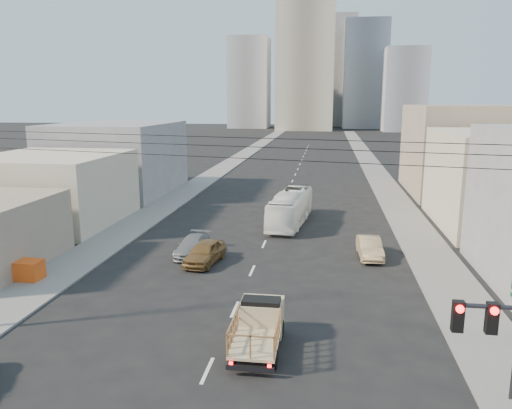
% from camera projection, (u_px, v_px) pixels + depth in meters
% --- Properties ---
extents(ground, '(420.00, 420.00, 0.00)m').
position_uv_depth(ground, '(194.00, 400.00, 17.90)').
color(ground, black).
rests_on(ground, ground).
extents(sidewalk_left, '(3.50, 180.00, 0.12)m').
position_uv_depth(sidewalk_left, '(233.00, 161.00, 87.34)').
color(sidewalk_left, slate).
rests_on(sidewalk_left, ground).
extents(sidewalk_right, '(3.50, 180.00, 0.12)m').
position_uv_depth(sidewalk_right, '(370.00, 164.00, 84.09)').
color(sidewalk_right, slate).
rests_on(sidewalk_right, ground).
extents(lane_dashes, '(0.15, 104.00, 0.01)m').
position_uv_depth(lane_dashes, '(294.00, 178.00, 69.25)').
color(lane_dashes, silver).
rests_on(lane_dashes, ground).
extents(flatbed_pickup, '(1.95, 4.41, 1.90)m').
position_uv_depth(flatbed_pickup, '(259.00, 324.00, 21.46)').
color(flatbed_pickup, tan).
rests_on(flatbed_pickup, ground).
extents(city_bus, '(3.44, 10.24, 2.80)m').
position_uv_depth(city_bus, '(291.00, 208.00, 43.15)').
color(city_bus, white).
rests_on(city_bus, ground).
extents(sedan_brown, '(2.34, 4.53, 1.47)m').
position_uv_depth(sedan_brown, '(205.00, 252.00, 32.78)').
color(sedan_brown, brown).
rests_on(sedan_brown, ground).
extents(sedan_tan, '(1.69, 4.26, 1.38)m').
position_uv_depth(sedan_tan, '(370.00, 248.00, 34.03)').
color(sedan_tan, tan).
rests_on(sedan_tan, ground).
extents(sedan_grey, '(1.92, 4.47, 1.28)m').
position_uv_depth(sedan_grey, '(193.00, 246.00, 34.58)').
color(sedan_grey, slate).
rests_on(sedan_grey, ground).
extents(overhead_wires, '(23.01, 5.02, 0.72)m').
position_uv_depth(overhead_wires, '(199.00, 146.00, 17.51)').
color(overhead_wires, black).
rests_on(overhead_wires, ground).
extents(crate_stack, '(1.80, 1.20, 1.14)m').
position_uv_depth(crate_stack, '(26.00, 270.00, 29.55)').
color(crate_stack, '#E55115').
rests_on(crate_stack, sidewalk_left).
extents(bldg_right_mid, '(11.00, 14.00, 8.00)m').
position_uv_depth(bldg_right_mid, '(508.00, 180.00, 41.51)').
color(bldg_right_mid, beige).
rests_on(bldg_right_mid, ground).
extents(bldg_right_far, '(12.00, 16.00, 10.00)m').
position_uv_depth(bldg_right_far, '(465.00, 150.00, 56.74)').
color(bldg_right_far, gray).
rests_on(bldg_right_far, ground).
extents(bldg_left_mid, '(11.00, 12.00, 6.00)m').
position_uv_depth(bldg_left_mid, '(53.00, 189.00, 43.17)').
color(bldg_left_mid, beige).
rests_on(bldg_left_mid, ground).
extents(bldg_left_far, '(12.00, 16.00, 8.00)m').
position_uv_depth(bldg_left_far, '(117.00, 158.00, 57.56)').
color(bldg_left_far, gray).
rests_on(bldg_left_far, ground).
extents(high_rise_tower, '(20.00, 20.00, 60.00)m').
position_uv_depth(high_rise_tower, '(306.00, 44.00, 177.03)').
color(high_rise_tower, gray).
rests_on(high_rise_tower, ground).
extents(midrise_ne, '(16.00, 16.00, 40.00)m').
position_uv_depth(midrise_ne, '(365.00, 75.00, 190.57)').
color(midrise_ne, gray).
rests_on(midrise_ne, ground).
extents(midrise_nw, '(15.00, 15.00, 34.00)m').
position_uv_depth(midrise_nw, '(249.00, 83.00, 192.42)').
color(midrise_nw, gray).
rests_on(midrise_nw, ground).
extents(midrise_back, '(18.00, 18.00, 44.00)m').
position_uv_depth(midrise_back, '(333.00, 72.00, 206.35)').
color(midrise_back, gray).
rests_on(midrise_back, ground).
extents(midrise_east, '(14.00, 14.00, 28.00)m').
position_uv_depth(midrise_east, '(404.00, 90.00, 170.76)').
color(midrise_east, gray).
rests_on(midrise_east, ground).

